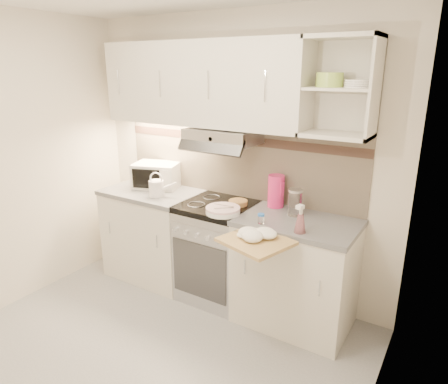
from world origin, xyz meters
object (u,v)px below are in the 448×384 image
object	(u,v)px
electric_range	(218,251)
cutting_board	(256,241)
microwave	(157,175)
watering_can	(157,188)
pink_pitcher	(276,191)
plate_stack	(223,210)
spray_bottle	(300,221)
glass_jar	(295,202)

from	to	relation	value
electric_range	cutting_board	bearing A→B (deg)	-37.03
microwave	cutting_board	size ratio (longest dim) A/B	1.14
electric_range	watering_can	size ratio (longest dim) A/B	3.48
pink_pitcher	plate_stack	bearing A→B (deg)	-105.66
pink_pitcher	spray_bottle	world-z (taller)	pink_pitcher
watering_can	cutting_board	world-z (taller)	watering_can
microwave	plate_stack	bearing A→B (deg)	-36.40
electric_range	glass_jar	size ratio (longest dim) A/B	4.15
watering_can	spray_bottle	bearing A→B (deg)	-26.82
glass_jar	spray_bottle	distance (m)	0.35
pink_pitcher	spray_bottle	size ratio (longest dim) A/B	1.21
microwave	pink_pitcher	world-z (taller)	pink_pitcher
cutting_board	pink_pitcher	bearing A→B (deg)	120.20
electric_range	spray_bottle	size ratio (longest dim) A/B	3.97
pink_pitcher	glass_jar	size ratio (longest dim) A/B	1.27
microwave	glass_jar	xyz separation A→B (m)	(1.47, -0.03, -0.01)
plate_stack	glass_jar	bearing A→B (deg)	27.58
electric_range	watering_can	bearing A→B (deg)	-169.54
plate_stack	electric_range	bearing A→B (deg)	133.36
plate_stack	cutting_board	distance (m)	0.54
plate_stack	pink_pitcher	distance (m)	0.49
spray_bottle	plate_stack	bearing A→B (deg)	-170.77
glass_jar	cutting_board	xyz separation A→B (m)	(-0.06, -0.56, -0.14)
microwave	cutting_board	world-z (taller)	microwave
microwave	spray_bottle	world-z (taller)	microwave
pink_pitcher	watering_can	bearing A→B (deg)	-141.79
cutting_board	plate_stack	bearing A→B (deg)	163.92
watering_can	spray_bottle	world-z (taller)	same
plate_stack	cutting_board	bearing A→B (deg)	-32.63
plate_stack	glass_jar	world-z (taller)	glass_jar
electric_range	microwave	bearing A→B (deg)	171.59
watering_can	pink_pitcher	bearing A→B (deg)	-5.96
glass_jar	cutting_board	bearing A→B (deg)	-95.77
watering_can	glass_jar	distance (m)	1.28
microwave	plate_stack	world-z (taller)	microwave
watering_can	plate_stack	world-z (taller)	watering_can
electric_range	pink_pitcher	xyz separation A→B (m)	(0.46, 0.20, 0.59)
glass_jar	watering_can	bearing A→B (deg)	-171.26
watering_can	pink_pitcher	distance (m)	1.09
glass_jar	cutting_board	distance (m)	0.58
microwave	watering_can	bearing A→B (deg)	-67.17
microwave	watering_can	distance (m)	0.30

